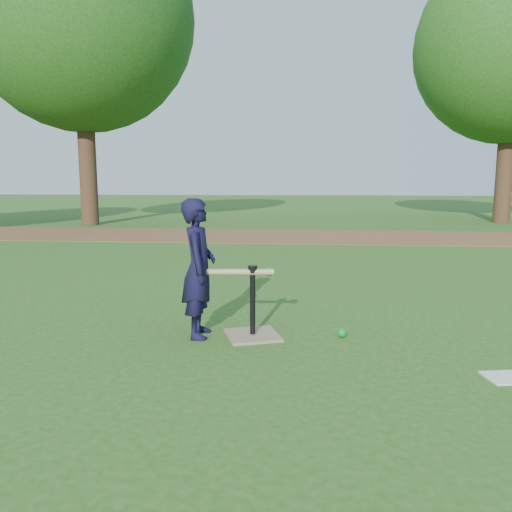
{
  "coord_description": "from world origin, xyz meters",
  "views": [
    {
      "loc": [
        0.32,
        -4.3,
        1.32
      ],
      "look_at": [
        -0.1,
        0.09,
        0.65
      ],
      "focal_mm": 35.0,
      "sensor_mm": 36.0,
      "label": 1
    }
  ],
  "objects": [
    {
      "name": "ground",
      "position": [
        0.0,
        0.0,
        0.0
      ],
      "size": [
        80.0,
        80.0,
        0.0
      ],
      "primitive_type": "plane",
      "color": "#285116",
      "rests_on": "ground"
    },
    {
      "name": "dirt_strip",
      "position": [
        0.0,
        7.5,
        0.01
      ],
      "size": [
        24.0,
        3.0,
        0.01
      ],
      "primitive_type": "cube",
      "color": "brown",
      "rests_on": "ground"
    },
    {
      "name": "child",
      "position": [
        -0.55,
        -0.24,
        0.59
      ],
      "size": [
        0.32,
        0.45,
        1.17
      ],
      "primitive_type": "imported",
      "rotation": [
        0.0,
        0.0,
        1.66
      ],
      "color": "black",
      "rests_on": "ground"
    },
    {
      "name": "wiffle_ball_ground",
      "position": [
        0.66,
        -0.16,
        0.04
      ],
      "size": [
        0.08,
        0.08,
        0.08
      ],
      "primitive_type": "sphere",
      "color": "#0C8921",
      "rests_on": "ground"
    },
    {
      "name": "clipboard",
      "position": [
        1.71,
        -0.96,
        0.01
      ],
      "size": [
        0.34,
        0.28,
        0.01
      ],
      "primitive_type": "cube",
      "rotation": [
        0.0,
        0.0,
        0.18
      ],
      "color": "silver",
      "rests_on": "ground"
    },
    {
      "name": "batting_tee",
      "position": [
        -0.1,
        -0.21,
        0.11
      ],
      "size": [
        0.55,
        0.55,
        0.61
      ],
      "color": "#947A5E",
      "rests_on": "ground"
    },
    {
      "name": "swing_action",
      "position": [
        -0.2,
        -0.23,
        0.56
      ],
      "size": [
        0.63,
        0.17,
        0.08
      ],
      "color": "tan",
      "rests_on": "ground"
    },
    {
      "name": "tree_left",
      "position": [
        -6.0,
        10.0,
        5.87
      ],
      "size": [
        6.4,
        6.4,
        9.08
      ],
      "color": "#382316",
      "rests_on": "ground"
    }
  ]
}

